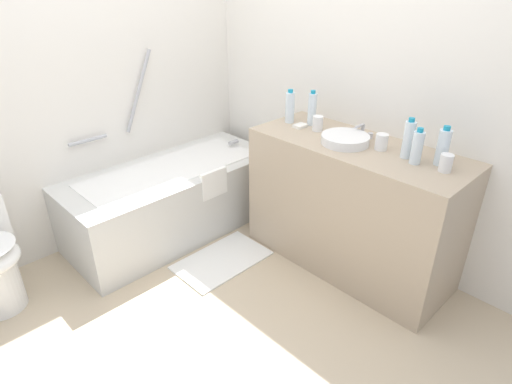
{
  "coord_description": "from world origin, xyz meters",
  "views": [
    {
      "loc": [
        -1.12,
        -1.52,
        1.84
      ],
      "look_at": [
        0.53,
        0.17,
        0.59
      ],
      "focal_mm": 30.08,
      "sensor_mm": 36.0,
      "label": 1
    }
  ],
  "objects_px": {
    "drinking_glass_0": "(382,142)",
    "water_bottle_1": "(443,147)",
    "soap_dish": "(300,126)",
    "water_bottle_3": "(408,139)",
    "bathtub": "(173,197)",
    "sink_faucet": "(362,131)",
    "sink_basin": "(345,139)",
    "bath_mat": "(222,260)",
    "drinking_glass_1": "(318,123)",
    "drinking_glass_2": "(446,163)",
    "water_bottle_0": "(417,147)",
    "water_bottle_2": "(290,107)",
    "water_bottle_4": "(312,109)"
  },
  "relations": [
    {
      "from": "drinking_glass_1",
      "to": "water_bottle_1",
      "type": "bearing_deg",
      "value": -86.34
    },
    {
      "from": "bathtub",
      "to": "water_bottle_4",
      "type": "height_order",
      "value": "bathtub"
    },
    {
      "from": "sink_faucet",
      "to": "water_bottle_3",
      "type": "relative_size",
      "value": 0.65
    },
    {
      "from": "sink_faucet",
      "to": "soap_dish",
      "type": "height_order",
      "value": "sink_faucet"
    },
    {
      "from": "sink_faucet",
      "to": "water_bottle_1",
      "type": "xyz_separation_m",
      "value": [
        -0.07,
        -0.55,
        0.07
      ]
    },
    {
      "from": "water_bottle_1",
      "to": "drinking_glass_0",
      "type": "distance_m",
      "value": 0.35
    },
    {
      "from": "water_bottle_4",
      "to": "water_bottle_0",
      "type": "bearing_deg",
      "value": -96.7
    },
    {
      "from": "bathtub",
      "to": "water_bottle_3",
      "type": "distance_m",
      "value": 1.75
    },
    {
      "from": "water_bottle_0",
      "to": "water_bottle_2",
      "type": "distance_m",
      "value": 0.95
    },
    {
      "from": "water_bottle_1",
      "to": "water_bottle_3",
      "type": "relative_size",
      "value": 0.95
    },
    {
      "from": "water_bottle_1",
      "to": "bath_mat",
      "type": "height_order",
      "value": "water_bottle_1"
    },
    {
      "from": "bathtub",
      "to": "drinking_glass_0",
      "type": "distance_m",
      "value": 1.59
    },
    {
      "from": "sink_basin",
      "to": "bath_mat",
      "type": "distance_m",
      "value": 1.19
    },
    {
      "from": "sink_faucet",
      "to": "bath_mat",
      "type": "xyz_separation_m",
      "value": [
        -0.76,
        0.53,
        -0.9
      ]
    },
    {
      "from": "drinking_glass_0",
      "to": "drinking_glass_2",
      "type": "height_order",
      "value": "same"
    },
    {
      "from": "water_bottle_4",
      "to": "soap_dish",
      "type": "relative_size",
      "value": 2.64
    },
    {
      "from": "water_bottle_2",
      "to": "soap_dish",
      "type": "bearing_deg",
      "value": -103.0
    },
    {
      "from": "drinking_glass_0",
      "to": "water_bottle_1",
      "type": "bearing_deg",
      "value": -83.24
    },
    {
      "from": "water_bottle_2",
      "to": "sink_basin",
      "type": "bearing_deg",
      "value": -96.62
    },
    {
      "from": "water_bottle_3",
      "to": "soap_dish",
      "type": "distance_m",
      "value": 0.76
    },
    {
      "from": "sink_faucet",
      "to": "bath_mat",
      "type": "bearing_deg",
      "value": 144.88
    },
    {
      "from": "bath_mat",
      "to": "sink_basin",
      "type": "bearing_deg",
      "value": -42.66
    },
    {
      "from": "water_bottle_1",
      "to": "drinking_glass_2",
      "type": "relative_size",
      "value": 2.31
    },
    {
      "from": "bath_mat",
      "to": "drinking_glass_1",
      "type": "bearing_deg",
      "value": -22.88
    },
    {
      "from": "bathtub",
      "to": "bath_mat",
      "type": "relative_size",
      "value": 2.46
    },
    {
      "from": "sink_faucet",
      "to": "water_bottle_3",
      "type": "bearing_deg",
      "value": -106.62
    },
    {
      "from": "bathtub",
      "to": "water_bottle_1",
      "type": "distance_m",
      "value": 1.92
    },
    {
      "from": "water_bottle_1",
      "to": "drinking_glass_2",
      "type": "distance_m",
      "value": 0.1
    },
    {
      "from": "drinking_glass_0",
      "to": "soap_dish",
      "type": "relative_size",
      "value": 1.06
    },
    {
      "from": "water_bottle_4",
      "to": "water_bottle_2",
      "type": "bearing_deg",
      "value": 114.92
    },
    {
      "from": "bathtub",
      "to": "sink_faucet",
      "type": "bearing_deg",
      "value": -56.28
    },
    {
      "from": "sink_basin",
      "to": "soap_dish",
      "type": "distance_m",
      "value": 0.39
    },
    {
      "from": "water_bottle_0",
      "to": "soap_dish",
      "type": "distance_m",
      "value": 0.83
    },
    {
      "from": "bathtub",
      "to": "sink_faucet",
      "type": "xyz_separation_m",
      "value": [
        0.74,
        -1.11,
        0.63
      ]
    },
    {
      "from": "sink_faucet",
      "to": "water_bottle_4",
      "type": "xyz_separation_m",
      "value": [
        -0.05,
        0.37,
        0.08
      ]
    },
    {
      "from": "water_bottle_2",
      "to": "drinking_glass_0",
      "type": "relative_size",
      "value": 2.4
    },
    {
      "from": "sink_basin",
      "to": "water_bottle_4",
      "type": "bearing_deg",
      "value": 71.23
    },
    {
      "from": "sink_faucet",
      "to": "water_bottle_3",
      "type": "distance_m",
      "value": 0.39
    },
    {
      "from": "water_bottle_0",
      "to": "water_bottle_2",
      "type": "xyz_separation_m",
      "value": [
        0.03,
        0.95,
        0.01
      ]
    },
    {
      "from": "water_bottle_1",
      "to": "soap_dish",
      "type": "distance_m",
      "value": 0.94
    },
    {
      "from": "sink_faucet",
      "to": "water_bottle_2",
      "type": "relative_size",
      "value": 0.66
    },
    {
      "from": "soap_dish",
      "to": "water_bottle_3",
      "type": "bearing_deg",
      "value": -87.04
    },
    {
      "from": "water_bottle_3",
      "to": "drinking_glass_1",
      "type": "height_order",
      "value": "water_bottle_3"
    },
    {
      "from": "bathtub",
      "to": "water_bottle_1",
      "type": "bearing_deg",
      "value": -67.83
    },
    {
      "from": "bathtub",
      "to": "water_bottle_2",
      "type": "relative_size",
      "value": 6.94
    },
    {
      "from": "water_bottle_4",
      "to": "drinking_glass_0",
      "type": "height_order",
      "value": "water_bottle_4"
    },
    {
      "from": "sink_faucet",
      "to": "drinking_glass_2",
      "type": "bearing_deg",
      "value": -102.31
    },
    {
      "from": "bathtub",
      "to": "drinking_glass_0",
      "type": "xyz_separation_m",
      "value": [
        0.63,
        -1.31,
        0.64
      ]
    },
    {
      "from": "water_bottle_2",
      "to": "water_bottle_4",
      "type": "relative_size",
      "value": 0.97
    },
    {
      "from": "bathtub",
      "to": "sink_basin",
      "type": "relative_size",
      "value": 5.44
    }
  ]
}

